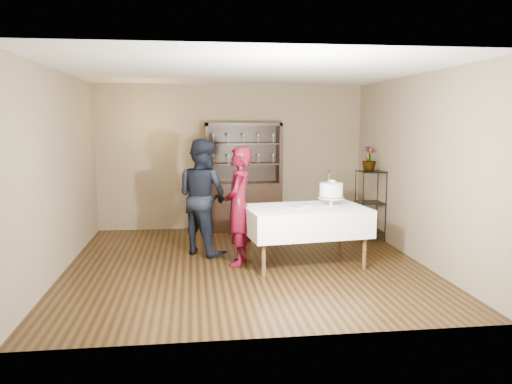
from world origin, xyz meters
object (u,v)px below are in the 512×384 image
Objects in this scene: man at (202,197)px; cake_table at (306,221)px; woman at (239,206)px; plant_etagere at (370,202)px; china_hutch at (243,195)px; potted_plant at (369,159)px; cake at (331,191)px.

cake_table is at bearing -165.22° from man.
woman is (-0.93, 0.15, 0.21)m from cake_table.
cake_table is 0.97m from woman.
cake_table is at bearing -136.63° from plant_etagere.
plant_etagere is 2.93m from man.
potted_plant is at bearing -26.90° from china_hutch.
potted_plant is at bearing 132.37° from woman.
plant_etagere is at bearing -124.50° from man.
china_hutch reaches higher than potted_plant.
china_hutch is 1.13× the size of cake_table.
plant_etagere is 2.88× the size of potted_plant.
china_hutch is at bearing 104.73° from cake_table.
china_hutch is at bearing 153.10° from potted_plant.
man is 4.24× the size of potted_plant.
cake_table is (0.64, -2.42, -0.03)m from china_hutch.
cake_table is 1.05× the size of woman.
cake reaches higher than plant_etagere.
plant_etagere is 0.71× the size of woman.
china_hutch reaches higher than cake_table.
potted_plant is at bearing 51.81° from cake.
china_hutch is at bearing -172.89° from woman.
cake_table is at bearing -75.27° from china_hutch.
potted_plant is (1.41, 1.38, 0.76)m from cake_table.
potted_plant is (-0.04, 0.02, 0.74)m from plant_etagere.
cake is 1.69m from potted_plant.
woman reaches higher than cake_table.
cake_table is at bearing 95.52° from woman.
plant_etagere is at bearing -26.83° from china_hutch.
woman is at bearing 170.95° from cake_table.
cake is (1.81, -0.74, 0.15)m from man.
china_hutch is 3.93× the size of cake.
china_hutch reaches higher than cake.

